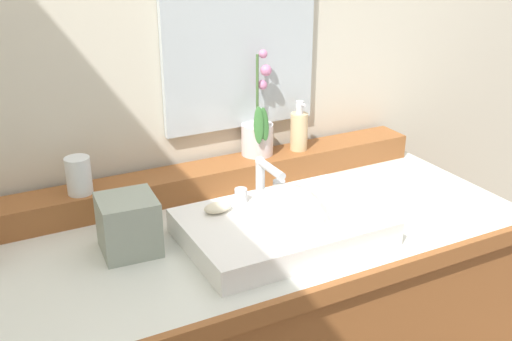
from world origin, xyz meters
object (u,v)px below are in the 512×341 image
object	(u,v)px
soap_bar	(218,207)
potted_plant	(258,132)
sink_basin	(284,229)
soap_dispenser	(299,130)
tissue_box	(129,225)
tumbler_cup	(79,176)

from	to	relation	value
soap_bar	potted_plant	xyz separation A→B (m)	(0.25, 0.27, 0.07)
sink_basin	soap_dispenser	world-z (taller)	soap_dispenser
sink_basin	soap_bar	bearing A→B (deg)	142.94
sink_basin	soap_bar	world-z (taller)	sink_basin
soap_bar	potted_plant	bearing A→B (deg)	46.80
soap_bar	tissue_box	bearing A→B (deg)	174.06
sink_basin	tissue_box	world-z (taller)	sink_basin
soap_bar	tumbler_cup	distance (m)	0.37
soap_bar	tissue_box	xyz separation A→B (m)	(-0.22, 0.02, -0.01)
soap_dispenser	tissue_box	xyz separation A→B (m)	(-0.59, -0.22, -0.07)
potted_plant	tissue_box	bearing A→B (deg)	-152.31
potted_plant	soap_dispenser	distance (m)	0.13
tumbler_cup	tissue_box	distance (m)	0.23
sink_basin	soap_dispenser	xyz separation A→B (m)	(0.25, 0.35, 0.11)
tissue_box	soap_dispenser	bearing A→B (deg)	20.69
sink_basin	soap_dispenser	size ratio (longest dim) A/B	3.14
potted_plant	tissue_box	distance (m)	0.53
soap_dispenser	tumbler_cup	bearing A→B (deg)	-178.89
sink_basin	tissue_box	distance (m)	0.37
soap_bar	soap_dispenser	distance (m)	0.46
sink_basin	tumbler_cup	size ratio (longest dim) A/B	4.90
soap_dispenser	tissue_box	size ratio (longest dim) A/B	1.12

